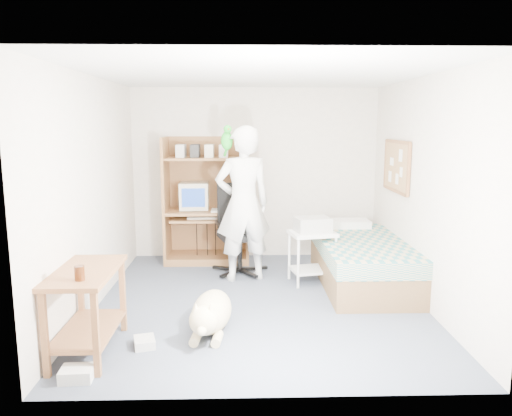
# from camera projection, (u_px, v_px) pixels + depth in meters

# --- Properties ---
(floor) EXTENTS (4.00, 4.00, 0.00)m
(floor) POSITION_uv_depth(u_px,v_px,m) (260.00, 301.00, 5.65)
(floor) COLOR #4B5466
(floor) RESTS_ON ground
(wall_back) EXTENTS (3.60, 0.02, 2.50)m
(wall_back) POSITION_uv_depth(u_px,v_px,m) (255.00, 174.00, 7.40)
(wall_back) COLOR silver
(wall_back) RESTS_ON floor
(wall_right) EXTENTS (0.02, 4.00, 2.50)m
(wall_right) POSITION_uv_depth(u_px,v_px,m) (423.00, 192.00, 5.48)
(wall_right) COLOR silver
(wall_right) RESTS_ON floor
(wall_left) EXTENTS (0.02, 4.00, 2.50)m
(wall_left) POSITION_uv_depth(u_px,v_px,m) (93.00, 193.00, 5.38)
(wall_left) COLOR silver
(wall_left) RESTS_ON floor
(ceiling) EXTENTS (3.60, 4.00, 0.02)m
(ceiling) POSITION_uv_depth(u_px,v_px,m) (260.00, 74.00, 5.22)
(ceiling) COLOR white
(ceiling) RESTS_ON wall_back
(computer_hutch) EXTENTS (1.20, 0.63, 1.80)m
(computer_hutch) POSITION_uv_depth(u_px,v_px,m) (207.00, 205.00, 7.20)
(computer_hutch) COLOR brown
(computer_hutch) RESTS_ON floor
(bed) EXTENTS (1.02, 2.02, 0.66)m
(bed) POSITION_uv_depth(u_px,v_px,m) (362.00, 261.00, 6.24)
(bed) COLOR brown
(bed) RESTS_ON floor
(side_desk) EXTENTS (0.50, 1.00, 0.75)m
(side_desk) POSITION_uv_depth(u_px,v_px,m) (87.00, 298.00, 4.34)
(side_desk) COLOR brown
(side_desk) RESTS_ON floor
(corkboard) EXTENTS (0.04, 0.94, 0.66)m
(corkboard) POSITION_uv_depth(u_px,v_px,m) (396.00, 166.00, 6.34)
(corkboard) COLOR #A16D48
(corkboard) RESTS_ON wall_right
(office_chair) EXTENTS (0.67, 0.67, 1.18)m
(office_chair) POSITION_uv_depth(u_px,v_px,m) (238.00, 241.00, 6.71)
(office_chair) COLOR black
(office_chair) RESTS_ON floor
(person) EXTENTS (0.82, 0.65, 1.96)m
(person) POSITION_uv_depth(u_px,v_px,m) (243.00, 204.00, 6.31)
(person) COLOR white
(person) RESTS_ON floor
(parrot) EXTENTS (0.14, 0.25, 0.40)m
(parrot) POSITION_uv_depth(u_px,v_px,m) (227.00, 139.00, 6.18)
(parrot) COLOR #159525
(parrot) RESTS_ON person
(dog) EXTENTS (0.45, 1.17, 0.44)m
(dog) POSITION_uv_depth(u_px,v_px,m) (211.00, 313.00, 4.81)
(dog) COLOR beige
(dog) RESTS_ON floor
(printer_cart) EXTENTS (0.62, 0.54, 0.66)m
(printer_cart) POSITION_uv_depth(u_px,v_px,m) (312.00, 249.00, 6.26)
(printer_cart) COLOR white
(printer_cart) RESTS_ON floor
(printer) EXTENTS (0.48, 0.40, 0.18)m
(printer) POSITION_uv_depth(u_px,v_px,m) (313.00, 225.00, 6.21)
(printer) COLOR #A5A5A1
(printer) RESTS_ON printer_cart
(crt_monitor) EXTENTS (0.42, 0.44, 0.38)m
(crt_monitor) POSITION_uv_depth(u_px,v_px,m) (194.00, 196.00, 7.18)
(crt_monitor) COLOR beige
(crt_monitor) RESTS_ON computer_hutch
(keyboard) EXTENTS (0.45, 0.17, 0.03)m
(keyboard) POSITION_uv_depth(u_px,v_px,m) (203.00, 218.00, 7.07)
(keyboard) COLOR beige
(keyboard) RESTS_ON computer_hutch
(pencil_cup) EXTENTS (0.08, 0.08, 0.12)m
(pencil_cup) POSITION_uv_depth(u_px,v_px,m) (234.00, 206.00, 7.12)
(pencil_cup) COLOR gold
(pencil_cup) RESTS_ON computer_hutch
(drink_glass) EXTENTS (0.08, 0.08, 0.12)m
(drink_glass) POSITION_uv_depth(u_px,v_px,m) (80.00, 273.00, 4.00)
(drink_glass) COLOR #3F1C0A
(drink_glass) RESTS_ON side_desk
(floor_box_a) EXTENTS (0.26, 0.22, 0.10)m
(floor_box_a) POSITION_uv_depth(u_px,v_px,m) (77.00, 374.00, 3.92)
(floor_box_a) COLOR white
(floor_box_a) RESTS_ON floor
(floor_box_b) EXTENTS (0.23, 0.26, 0.08)m
(floor_box_b) POSITION_uv_depth(u_px,v_px,m) (145.00, 342.00, 4.51)
(floor_box_b) COLOR beige
(floor_box_b) RESTS_ON floor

